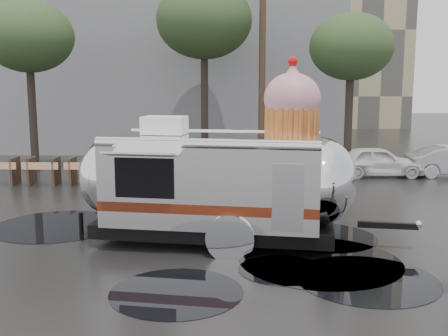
{
  "coord_description": "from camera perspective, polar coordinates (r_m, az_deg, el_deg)",
  "views": [
    {
      "loc": [
        1.29,
        -8.53,
        3.57
      ],
      "look_at": [
        1.08,
        3.23,
        1.71
      ],
      "focal_mm": 42.0,
      "sensor_mm": 36.0,
      "label": 1
    }
  ],
  "objects": [
    {
      "name": "ground",
      "position": [
        9.34,
        -7.2,
        -13.56
      ],
      "size": [
        120.0,
        120.0,
        0.0
      ],
      "primitive_type": "plane",
      "color": "black",
      "rests_on": "ground"
    },
    {
      "name": "puddles",
      "position": [
        11.39,
        1.21,
        -9.25
      ],
      "size": [
        9.96,
        7.1,
        0.01
      ],
      "color": "black",
      "rests_on": "ground"
    },
    {
      "name": "grey_building",
      "position": [
        33.09,
        -8.43,
        13.98
      ],
      "size": [
        22.0,
        12.0,
        13.0
      ],
      "primitive_type": "cube",
      "color": "slate",
      "rests_on": "ground"
    },
    {
      "name": "utility_pole",
      "position": [
        22.59,
        4.18,
        11.64
      ],
      "size": [
        1.6,
        0.28,
        9.0
      ],
      "color": "#473323",
      "rests_on": "ground"
    },
    {
      "name": "tree_left",
      "position": [
        23.15,
        -20.53,
        13.19
      ],
      "size": [
        3.64,
        3.64,
        6.95
      ],
      "color": "#382D26",
      "rests_on": "ground"
    },
    {
      "name": "tree_mid",
      "position": [
        23.73,
        -2.18,
        15.69
      ],
      "size": [
        4.2,
        4.2,
        8.03
      ],
      "color": "#382D26",
      "rests_on": "ground"
    },
    {
      "name": "tree_right",
      "position": [
        22.09,
        13.67,
        12.61
      ],
      "size": [
        3.36,
        3.36,
        6.42
      ],
      "color": "#382D26",
      "rests_on": "ground"
    },
    {
      "name": "barricade_row",
      "position": [
        19.96,
        -19.04,
        -0.28
      ],
      "size": [
        4.3,
        0.8,
        1.0
      ],
      "color": "#473323",
      "rests_on": "ground"
    },
    {
      "name": "airstream_trailer",
      "position": [
        11.93,
        -0.49,
        -1.01
      ],
      "size": [
        7.87,
        3.35,
        4.27
      ],
      "rotation": [
        0.0,
        0.0,
        -0.15
      ],
      "color": "silver",
      "rests_on": "ground"
    }
  ]
}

